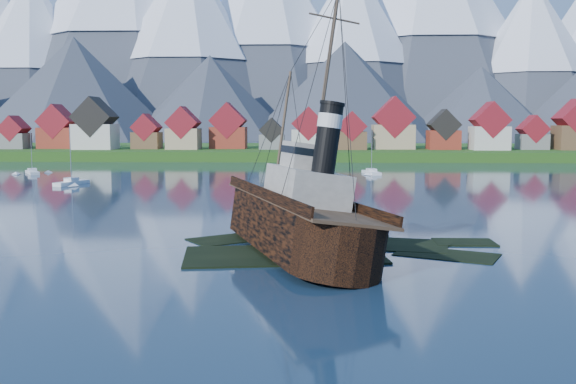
{
  "coord_description": "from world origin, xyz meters",
  "views": [
    {
      "loc": [
        -0.32,
        -59.51,
        12.3
      ],
      "look_at": [
        -2.92,
        6.0,
        5.0
      ],
      "focal_mm": 40.0,
      "sensor_mm": 36.0,
      "label": 1
    }
  ],
  "objects_px": {
    "sailboat_b": "(72,183)",
    "sailboat_e": "(371,173)",
    "sailboat_c": "(32,173)",
    "tugboat_wreck": "(293,216)"
  },
  "relations": [
    {
      "from": "sailboat_e",
      "to": "sailboat_c",
      "type": "bearing_deg",
      "value": 170.43
    },
    {
      "from": "tugboat_wreck",
      "to": "sailboat_b",
      "type": "xyz_separation_m",
      "value": [
        -44.68,
        60.25,
        -2.91
      ]
    },
    {
      "from": "sailboat_b",
      "to": "sailboat_e",
      "type": "distance_m",
      "value": 66.18
    },
    {
      "from": "tugboat_wreck",
      "to": "sailboat_c",
      "type": "relative_size",
      "value": 3.11
    },
    {
      "from": "sailboat_c",
      "to": "sailboat_e",
      "type": "height_order",
      "value": "sailboat_e"
    },
    {
      "from": "tugboat_wreck",
      "to": "sailboat_c",
      "type": "xyz_separation_m",
      "value": [
        -63.74,
        85.81,
        -2.96
      ]
    },
    {
      "from": "sailboat_b",
      "to": "sailboat_e",
      "type": "bearing_deg",
      "value": 44.55
    },
    {
      "from": "sailboat_b",
      "to": "sailboat_c",
      "type": "height_order",
      "value": "sailboat_b"
    },
    {
      "from": "tugboat_wreck",
      "to": "sailboat_c",
      "type": "height_order",
      "value": "tugboat_wreck"
    },
    {
      "from": "tugboat_wreck",
      "to": "sailboat_e",
      "type": "bearing_deg",
      "value": 60.61
    }
  ]
}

